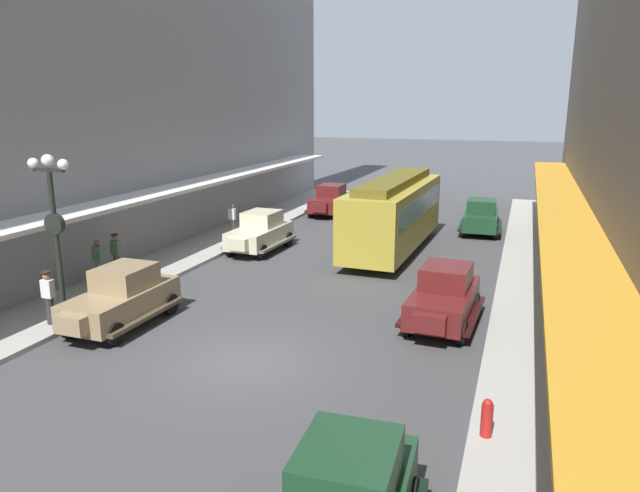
{
  "coord_description": "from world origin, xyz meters",
  "views": [
    {
      "loc": [
        6.69,
        -12.9,
        6.74
      ],
      "look_at": [
        0.0,
        6.0,
        1.8
      ],
      "focal_mm": 32.59,
      "sensor_mm": 36.0,
      "label": 1
    }
  ],
  "objects": [
    {
      "name": "parked_car_5",
      "position": [
        -4.77,
        11.11,
        0.94
      ],
      "size": [
        2.27,
        4.31,
        1.84
      ],
      "color": "beige",
      "rests_on": "ground"
    },
    {
      "name": "pedestrian_5",
      "position": [
        -6.69,
        0.14,
        1.01
      ],
      "size": [
        0.36,
        0.28,
        1.67
      ],
      "color": "#2D2D33",
      "rests_on": "sidewalk_left"
    },
    {
      "name": "parked_car_1",
      "position": [
        -4.79,
        1.13,
        0.94
      ],
      "size": [
        2.18,
        4.28,
        1.84
      ],
      "color": "#997F5B",
      "rests_on": "ground"
    },
    {
      "name": "lamp_post_with_clock",
      "position": [
        -6.4,
        0.41,
        2.99
      ],
      "size": [
        1.42,
        0.44,
        5.16
      ],
      "color": "black",
      "rests_on": "sidewalk_left"
    },
    {
      "name": "sidewalk_right",
      "position": [
        7.5,
        0.0,
        0.07
      ],
      "size": [
        3.0,
        60.0,
        0.15
      ],
      "primitive_type": "cube",
      "color": "#A8A59E",
      "rests_on": "ground"
    },
    {
      "name": "ground_plane",
      "position": [
        0.0,
        0.0,
        0.0
      ],
      "size": [
        200.0,
        200.0,
        0.0
      ],
      "primitive_type": "plane",
      "color": "#424244"
    },
    {
      "name": "parked_car_3",
      "position": [
        4.66,
        18.48,
        0.94
      ],
      "size": [
        2.26,
        4.3,
        1.84
      ],
      "color": "#193D23",
      "rests_on": "ground"
    },
    {
      "name": "pedestrian_0",
      "position": [
        8.49,
        -2.15,
        0.99
      ],
      "size": [
        0.36,
        0.24,
        1.64
      ],
      "color": "#2D2D33",
      "rests_on": "sidewalk_right"
    },
    {
      "name": "pedestrian_1",
      "position": [
        -7.2,
        12.93,
        0.99
      ],
      "size": [
        0.36,
        0.24,
        1.64
      ],
      "color": "slate",
      "rests_on": "sidewalk_left"
    },
    {
      "name": "parked_car_0",
      "position": [
        -4.57,
        20.87,
        0.94
      ],
      "size": [
        2.21,
        4.28,
        1.84
      ],
      "color": "#591919",
      "rests_on": "ground"
    },
    {
      "name": "pedestrian_4",
      "position": [
        -8.17,
        4.12,
        0.99
      ],
      "size": [
        0.36,
        0.24,
        1.64
      ],
      "color": "slate",
      "rests_on": "sidewalk_left"
    },
    {
      "name": "pedestrian_2",
      "position": [
        -8.12,
        5.08,
        1.01
      ],
      "size": [
        0.36,
        0.28,
        1.67
      ],
      "color": "#4C4238",
      "rests_on": "sidewalk_left"
    },
    {
      "name": "sidewalk_left",
      "position": [
        -7.5,
        0.0,
        0.07
      ],
      "size": [
        3.0,
        60.0,
        0.15
      ],
      "primitive_type": "cube",
      "color": "#A8A59E",
      "rests_on": "ground"
    },
    {
      "name": "fire_hydrant",
      "position": [
        6.35,
        -1.82,
        0.56
      ],
      "size": [
        0.24,
        0.24,
        0.82
      ],
      "color": "#B21E19",
      "rests_on": "sidewalk_right"
    },
    {
      "name": "pedestrian_3",
      "position": [
        7.95,
        9.78,
        1.01
      ],
      "size": [
        0.36,
        0.28,
        1.67
      ],
      "color": "#4C4238",
      "rests_on": "sidewalk_right"
    },
    {
      "name": "parked_car_2",
      "position": [
        4.61,
        4.55,
        0.94
      ],
      "size": [
        2.31,
        4.32,
        1.84
      ],
      "color": "#591919",
      "rests_on": "ground"
    },
    {
      "name": "streetcar",
      "position": [
        1.11,
        13.11,
        1.9
      ],
      "size": [
        2.79,
        9.67,
        3.46
      ],
      "color": "gold",
      "rests_on": "ground"
    }
  ]
}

